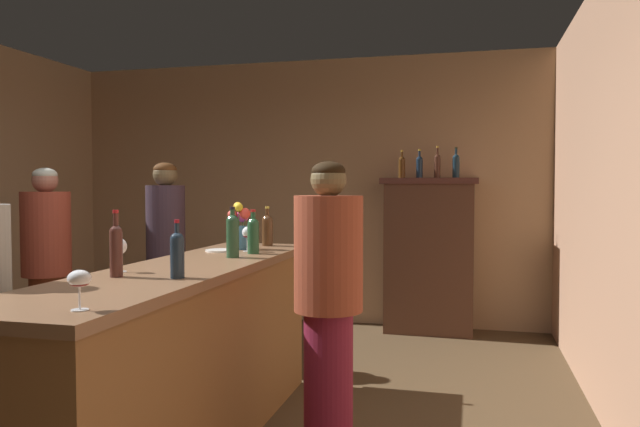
{
  "coord_description": "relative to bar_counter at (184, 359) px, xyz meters",
  "views": [
    {
      "loc": [
        1.86,
        -2.93,
        1.49
      ],
      "look_at": [
        1.02,
        0.39,
        1.34
      ],
      "focal_mm": 33.95,
      "sensor_mm": 36.0,
      "label": 1
    }
  ],
  "objects": [
    {
      "name": "display_bottle_left",
      "position": [
        0.84,
        3.19,
        1.17
      ],
      "size": [
        0.07,
        0.07,
        0.29
      ],
      "color": "#4E2D11",
      "rests_on": "display_cabinet"
    },
    {
      "name": "wine_glass_front",
      "position": [
        0.07,
        0.8,
        0.64
      ],
      "size": [
        0.07,
        0.07,
        0.17
      ],
      "color": "white",
      "rests_on": "bar_counter"
    },
    {
      "name": "wall_back",
      "position": [
        -0.31,
        3.5,
        0.91
      ],
      "size": [
        5.41,
        0.12,
        2.88
      ],
      "primitive_type": "cube",
      "color": "tan",
      "rests_on": "ground"
    },
    {
      "name": "wine_glass_rear",
      "position": [
        -0.2,
        -0.29,
        0.65
      ],
      "size": [
        0.07,
        0.07,
        0.17
      ],
      "color": "white",
      "rests_on": "bar_counter"
    },
    {
      "name": "wine_glass_mid",
      "position": [
        0.2,
        -1.19,
        0.63
      ],
      "size": [
        0.08,
        0.08,
        0.14
      ],
      "color": "white",
      "rests_on": "bar_counter"
    },
    {
      "name": "wine_bottle_riesling",
      "position": [
        0.15,
        0.69,
        0.65
      ],
      "size": [
        0.08,
        0.08,
        0.29
      ],
      "color": "#224C2E",
      "rests_on": "bar_counter"
    },
    {
      "name": "wine_bottle_syrah",
      "position": [
        0.07,
        1.21,
        0.65
      ],
      "size": [
        0.08,
        0.08,
        0.29
      ],
      "color": "#482C17",
      "rests_on": "bar_counter"
    },
    {
      "name": "cheese_plate",
      "position": [
        -0.11,
        0.76,
        0.53
      ],
      "size": [
        0.2,
        0.2,
        0.01
      ],
      "primitive_type": "cylinder",
      "color": "white",
      "rests_on": "bar_counter"
    },
    {
      "name": "display_bottle_midright",
      "position": [
        1.38,
        3.19,
        1.18
      ],
      "size": [
        0.07,
        0.07,
        0.31
      ],
      "color": "#172A35",
      "rests_on": "display_cabinet"
    },
    {
      "name": "wine_bottle_pinot",
      "position": [
        -0.13,
        -0.45,
        0.66
      ],
      "size": [
        0.06,
        0.06,
        0.33
      ],
      "color": "#4A261F",
      "rests_on": "bar_counter"
    },
    {
      "name": "patron_tall",
      "position": [
        -0.97,
        1.59,
        0.41
      ],
      "size": [
        0.33,
        0.33,
        1.69
      ],
      "rotation": [
        0.0,
        0.0,
        -0.74
      ],
      "color": "#A09386",
      "rests_on": "ground"
    },
    {
      "name": "bar_counter",
      "position": [
        0.0,
        0.0,
        0.0
      ],
      "size": [
        0.67,
        2.79,
        1.05
      ],
      "color": "brown",
      "rests_on": "ground"
    },
    {
      "name": "wine_bottle_rose",
      "position": [
        0.11,
        0.45,
        0.67
      ],
      "size": [
        0.08,
        0.08,
        0.31
      ],
      "color": "#25472D",
      "rests_on": "bar_counter"
    },
    {
      "name": "wine_bottle_chardonnay",
      "position": [
        0.18,
        -0.41,
        0.64
      ],
      "size": [
        0.07,
        0.07,
        0.28
      ],
      "color": "#1B2937",
      "rests_on": "bar_counter"
    },
    {
      "name": "display_bottle_midleft",
      "position": [
        1.01,
        3.19,
        1.17
      ],
      "size": [
        0.07,
        0.07,
        0.29
      ],
      "color": "#172739",
      "rests_on": "display_cabinet"
    },
    {
      "name": "display_cabinet",
      "position": [
        1.12,
        3.19,
        0.29
      ],
      "size": [
        0.96,
        0.44,
        1.58
      ],
      "color": "#4B2D1F",
      "rests_on": "ground"
    },
    {
      "name": "patron_in_navy",
      "position": [
        -1.61,
        0.91,
        0.36
      ],
      "size": [
        0.36,
        0.36,
        1.63
      ],
      "rotation": [
        0.0,
        0.0,
        -0.64
      ],
      "color": "brown",
      "rests_on": "ground"
    },
    {
      "name": "bartender",
      "position": [
        0.82,
        0.03,
        0.36
      ],
      "size": [
        0.36,
        0.36,
        1.62
      ],
      "rotation": [
        0.0,
        0.0,
        3.25
      ],
      "color": "maroon",
      "rests_on": "ground"
    },
    {
      "name": "flower_arrangement",
      "position": [
        -0.04,
        0.94,
        0.66
      ],
      "size": [
        0.16,
        0.15,
        0.33
      ],
      "color": "#305A71",
      "rests_on": "bar_counter"
    },
    {
      "name": "display_bottle_center",
      "position": [
        1.19,
        3.19,
        1.18
      ],
      "size": [
        0.06,
        0.06,
        0.32
      ],
      "color": "#47281C",
      "rests_on": "display_cabinet"
    }
  ]
}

